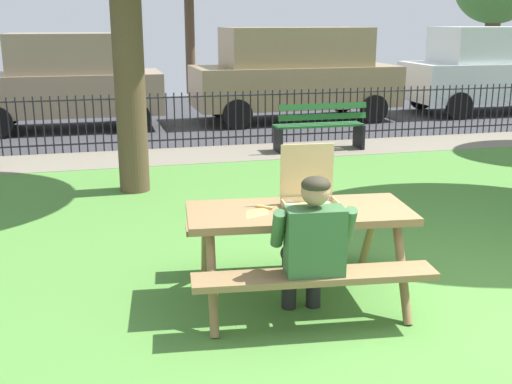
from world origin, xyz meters
The scene contains 12 objects.
ground centered at (0.00, 1.63, -0.01)m, with size 28.00×11.27×0.02m, color #4F8839.
cobblestone_walkway centered at (0.00, 6.57, 0.00)m, with size 28.00×1.40×0.01m, color gray.
street_asphalt centered at (0.00, 11.12, -0.01)m, with size 28.00×7.70×0.01m, color #38383D.
picnic_table_foreground centered at (-1.12, 0.68, 0.60)m, with size 1.95×1.66×0.79m.
pizza_box_open centered at (-1.02, 0.67, 0.86)m, with size 0.48×0.50×0.50m.
pizza_slice_on_table centered at (-1.45, 0.69, 0.78)m, with size 0.29×0.30×0.02m.
adult_at_table centered at (-1.18, 0.18, 0.66)m, with size 0.63×0.62×1.19m.
iron_fence_streetside centered at (0.00, 7.27, 0.51)m, with size 20.73×0.03×0.99m.
park_bench_center centered at (1.12, 6.43, 0.42)m, with size 1.60×0.47×0.85m.
parked_car_left centered at (-3.26, 9.84, 1.01)m, with size 3.91×1.84×1.98m.
parked_car_center centered at (1.73, 9.84, 1.10)m, with size 4.64×2.02×2.08m.
parked_car_right centered at (7.02, 9.84, 1.10)m, with size 4.63×2.02×2.08m.
Camera 1 is at (-2.63, -3.92, 2.25)m, focal length 43.99 mm.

